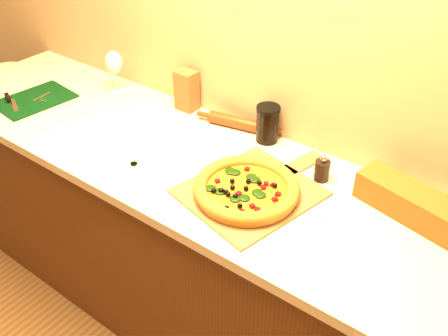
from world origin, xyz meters
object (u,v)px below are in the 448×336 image
Objects in this scene: pizza at (246,189)px; rolling_pin at (238,123)px; wine_glass at (114,63)px; dark_jar at (268,124)px; cutting_board at (34,100)px; pizza_peel at (253,190)px; side_plate at (7,69)px; pepper_grinder at (322,170)px.

pizza reaches higher than rolling_pin.
wine_glass reaches higher than dark_jar.
cutting_board is at bearing -157.90° from rolling_pin.
rolling_pin is at bearing 145.33° from pizza_peel.
cutting_board is at bearing -164.92° from pizza_peel.
cutting_board reaches higher than side_plate.
dark_jar is at bearing 160.66° from pepper_grinder.
cutting_board is at bearing -169.47° from pepper_grinder.
cutting_board is (-1.15, -0.01, -0.03)m from pizza.
cutting_board is 1.33m from pepper_grinder.
wine_glass is 0.65m from side_plate.
rolling_pin is at bearing 10.76° from side_plate.
pizza_peel is at bearing -14.95° from wine_glass.
pizza is at bearing -82.96° from pizza_peel.
dark_jar reaches higher than side_plate.
dark_jar is at bearing 9.34° from side_plate.
pizza is 0.28m from pepper_grinder.
dark_jar is (0.78, 0.05, -0.06)m from wine_glass.
side_plate is at bearing -175.70° from pepper_grinder.
pepper_grinder is (0.16, 0.24, 0.01)m from pizza.
pepper_grinder is 1.08m from wine_glass.
pizza_peel is 3.10× the size of wine_glass.
dark_jar is (-0.29, 0.10, 0.03)m from pepper_grinder.
pizza is 3.50× the size of pepper_grinder.
wine_glass is 1.31× the size of dark_jar.
dark_jar is at bearing 25.69° from cutting_board.
pepper_grinder is at bearing 56.49° from pizza.
rolling_pin is 2.39× the size of side_plate.
pepper_grinder is 1.69m from side_plate.
side_plate is at bearing -169.80° from pizza_peel.
wine_glass is at bearing 162.89° from pizza.
wine_glass reaches higher than pepper_grinder.
rolling_pin is at bearing 5.60° from wine_glass.
pizza_peel is 0.25m from pepper_grinder.
rolling_pin is at bearing 165.71° from pepper_grinder.
pepper_grinder is 0.52× the size of wine_glass.
side_plate is (-0.38, 0.12, 0.00)m from cutting_board.
pizza_peel is at bearing 9.08° from cutting_board.
pepper_grinder reaches higher than pizza_peel.
pepper_grinder reaches higher than pizza.
dark_jar is (0.14, -0.01, 0.05)m from rolling_pin.
wine_glass is at bearing -176.02° from dark_jar.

